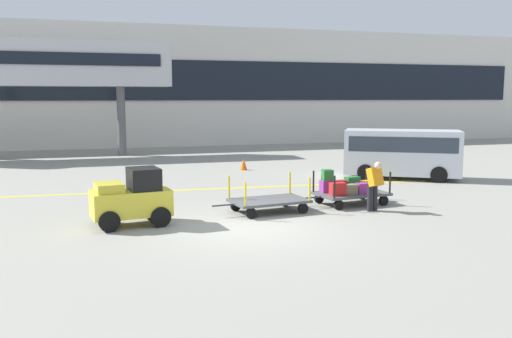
% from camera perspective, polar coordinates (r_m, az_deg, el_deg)
% --- Properties ---
extents(ground_plane, '(120.00, 120.00, 0.00)m').
position_cam_1_polar(ground_plane, '(14.76, -0.95, -6.24)').
color(ground_plane, gray).
extents(apron_lead_line, '(21.54, 1.58, 0.01)m').
position_cam_1_polar(apron_lead_line, '(20.87, -8.63, -2.23)').
color(apron_lead_line, yellow).
rests_on(apron_lead_line, ground_plane).
extents(terminal_building, '(62.47, 2.51, 8.48)m').
position_cam_1_polar(terminal_building, '(39.97, -11.40, 8.45)').
color(terminal_building, beige).
rests_on(terminal_building, ground_plane).
extents(jet_bridge, '(15.09, 3.00, 6.72)m').
position_cam_1_polar(jet_bridge, '(34.00, -23.01, 10.06)').
color(jet_bridge, '#B7B7BC').
rests_on(jet_bridge, ground_plane).
extents(baggage_tug, '(2.22, 1.46, 1.58)m').
position_cam_1_polar(baggage_tug, '(15.37, -12.80, -3.01)').
color(baggage_tug, gold).
rests_on(baggage_tug, ground_plane).
extents(baggage_cart_lead, '(3.07, 1.68, 1.10)m').
position_cam_1_polar(baggage_cart_lead, '(16.75, 1.33, -3.37)').
color(baggage_cart_lead, '#4C4C4F').
rests_on(baggage_cart_lead, ground_plane).
extents(baggage_cart_middle, '(3.07, 1.68, 1.15)m').
position_cam_1_polar(baggage_cart_middle, '(18.19, 9.53, -2.10)').
color(baggage_cart_middle, '#4C4C4F').
rests_on(baggage_cart_middle, ground_plane).
extents(baggage_handler, '(0.48, 0.50, 1.56)m').
position_cam_1_polar(baggage_handler, '(17.17, 12.25, -1.52)').
color(baggage_handler, black).
rests_on(baggage_handler, ground_plane).
extents(shuttle_van, '(5.09, 4.10, 2.10)m').
position_cam_1_polar(shuttle_van, '(24.38, 14.99, 1.92)').
color(shuttle_van, silver).
rests_on(shuttle_van, ground_plane).
extents(safety_cone_far, '(0.36, 0.36, 0.55)m').
position_cam_1_polar(safety_cone_far, '(26.41, -1.30, 0.49)').
color(safety_cone_far, '#EA590F').
rests_on(safety_cone_far, ground_plane).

